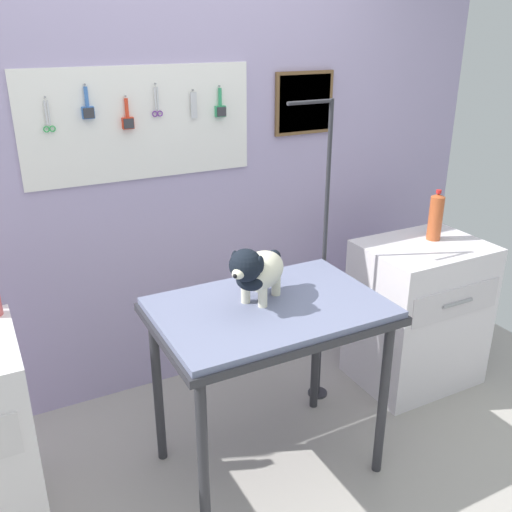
# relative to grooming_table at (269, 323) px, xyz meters

# --- Properties ---
(rear_wall_panel) EXTENTS (4.00, 0.11, 2.30)m
(rear_wall_panel) POSITION_rel_grooming_table_xyz_m (-0.10, 0.93, 0.39)
(rear_wall_panel) COLOR #A99AC3
(rear_wall_panel) RESTS_ON ground
(grooming_table) EXTENTS (1.00, 0.67, 0.86)m
(grooming_table) POSITION_rel_grooming_table_xyz_m (0.00, 0.00, 0.00)
(grooming_table) COLOR #2D2D33
(grooming_table) RESTS_ON ground
(grooming_arm) EXTENTS (0.30, 0.11, 1.65)m
(grooming_arm) POSITION_rel_grooming_table_xyz_m (0.51, 0.36, -0.00)
(grooming_arm) COLOR #2D2D33
(grooming_arm) RESTS_ON ground
(dog) EXTENTS (0.36, 0.30, 0.28)m
(dog) POSITION_rel_grooming_table_xyz_m (-0.04, 0.05, 0.24)
(dog) COLOR beige
(dog) RESTS_ON grooming_table
(cabinet_right) EXTENTS (0.68, 0.54, 0.85)m
(cabinet_right) POSITION_rel_grooming_table_xyz_m (1.12, 0.25, -0.35)
(cabinet_right) COLOR white
(cabinet_right) RESTS_ON ground
(soda_bottle) EXTENTS (0.08, 0.08, 0.29)m
(soda_bottle) POSITION_rel_grooming_table_xyz_m (1.21, 0.30, 0.21)
(soda_bottle) COLOR #BA5329
(soda_bottle) RESTS_ON cabinet_right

